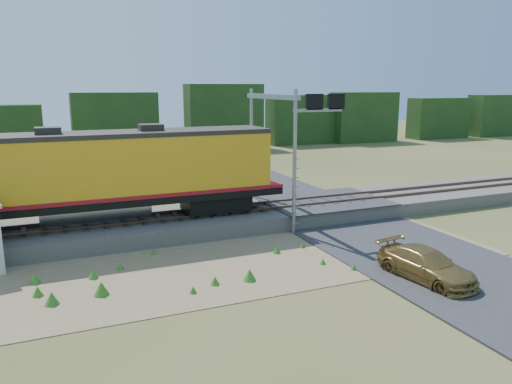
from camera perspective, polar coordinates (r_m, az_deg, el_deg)
name	(u,v)px	position (r m, az deg, el deg)	size (l,w,h in m)	color
ground	(254,263)	(21.43, -0.28, -8.14)	(140.00, 140.00, 0.00)	#475123
ballast	(210,220)	(26.68, -5.28, -3.21)	(70.00, 5.00, 0.80)	slate
rails	(210,211)	(26.56, -5.30, -2.21)	(70.00, 1.54, 0.16)	brown
dirt_shoulder	(205,266)	(21.23, -5.84, -8.37)	(26.00, 8.00, 0.03)	#8C7754
road	(379,237)	(25.38, 13.84, -5.05)	(7.00, 66.00, 0.86)	#38383A
tree_line_north	(120,126)	(57.24, -15.31, 7.28)	(130.00, 3.00, 6.50)	#1D3814
weed_clumps	(172,274)	(20.51, -9.56, -9.27)	(15.00, 6.20, 0.56)	#357621
locomotive	(88,173)	(24.94, -18.65, 2.04)	(18.67, 2.85, 4.82)	black
signal_gantry	(283,124)	(26.67, 3.10, 7.79)	(2.87, 6.20, 7.25)	gray
car	(426,265)	(20.55, 18.90, -7.92)	(1.71, 4.20, 1.22)	olive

